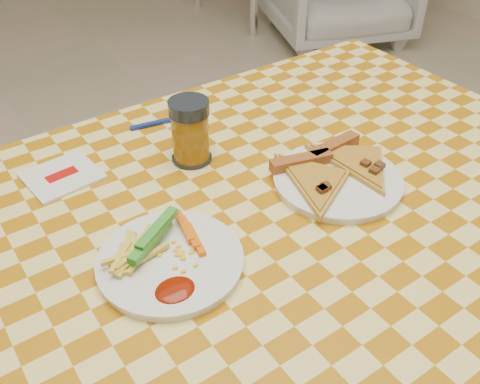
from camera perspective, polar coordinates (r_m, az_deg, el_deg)
name	(u,v)px	position (r m, az deg, el deg)	size (l,w,h in m)	color
table	(260,244)	(0.92, 2.13, -5.55)	(1.28, 0.88, 0.76)	silver
plate_left	(170,262)	(0.78, -7.43, -7.45)	(0.21, 0.21, 0.01)	white
plate_right	(337,181)	(0.94, 10.34, 1.15)	(0.22, 0.22, 0.01)	white
fries_veggies	(159,250)	(0.78, -8.60, -6.19)	(0.17, 0.16, 0.04)	#EFD44C
pizza_slices	(333,169)	(0.94, 9.93, 2.43)	(0.27, 0.25, 0.02)	#BB9239
drink_glass	(190,132)	(0.96, -5.33, 6.42)	(0.07, 0.07, 0.12)	black
napkin	(62,176)	(0.99, -18.45, 1.65)	(0.13, 0.12, 0.01)	white
fork	(162,122)	(1.11, -8.33, 7.45)	(0.13, 0.04, 0.01)	navy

